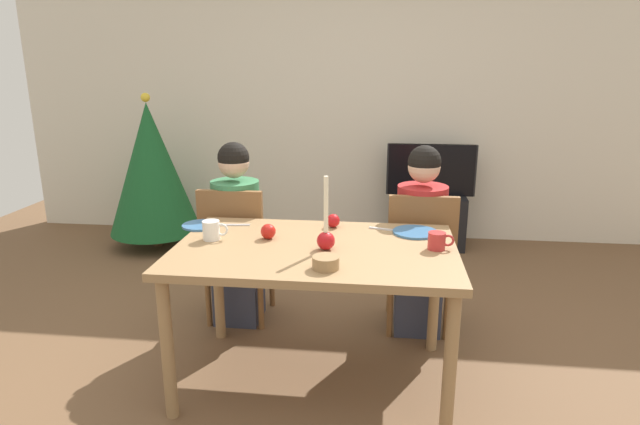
% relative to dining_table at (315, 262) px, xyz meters
% --- Properties ---
extents(ground_plane, '(7.68, 7.68, 0.00)m').
position_rel_dining_table_xyz_m(ground_plane, '(0.00, 0.00, -0.67)').
color(ground_plane, brown).
extents(back_wall, '(6.40, 0.10, 2.60)m').
position_rel_dining_table_xyz_m(back_wall, '(0.00, 2.60, 0.63)').
color(back_wall, beige).
rests_on(back_wall, ground).
extents(dining_table, '(1.40, 0.90, 0.75)m').
position_rel_dining_table_xyz_m(dining_table, '(0.00, 0.00, 0.00)').
color(dining_table, '#99754C').
rests_on(dining_table, ground).
extents(chair_left, '(0.40, 0.40, 0.90)m').
position_rel_dining_table_xyz_m(chair_left, '(-0.58, 0.61, -0.15)').
color(chair_left, brown).
rests_on(chair_left, ground).
extents(chair_right, '(0.40, 0.40, 0.90)m').
position_rel_dining_table_xyz_m(chair_right, '(0.56, 0.61, -0.15)').
color(chair_right, brown).
rests_on(chair_right, ground).
extents(person_left_child, '(0.30, 0.30, 1.17)m').
position_rel_dining_table_xyz_m(person_left_child, '(-0.58, 0.64, -0.10)').
color(person_left_child, '#33384C').
rests_on(person_left_child, ground).
extents(person_right_child, '(0.30, 0.30, 1.17)m').
position_rel_dining_table_xyz_m(person_right_child, '(0.56, 0.64, -0.10)').
color(person_right_child, '#33384C').
rests_on(person_right_child, ground).
extents(tv_stand, '(0.64, 0.40, 0.48)m').
position_rel_dining_table_xyz_m(tv_stand, '(0.75, 2.30, -0.43)').
color(tv_stand, black).
rests_on(tv_stand, ground).
extents(tv, '(0.79, 0.05, 0.46)m').
position_rel_dining_table_xyz_m(tv, '(0.75, 2.30, 0.04)').
color(tv, black).
rests_on(tv, tv_stand).
extents(christmas_tree, '(0.80, 0.80, 1.39)m').
position_rel_dining_table_xyz_m(christmas_tree, '(-1.74, 2.00, 0.06)').
color(christmas_tree, brown).
rests_on(christmas_tree, ground).
extents(candle_centerpiece, '(0.09, 0.09, 0.37)m').
position_rel_dining_table_xyz_m(candle_centerpiece, '(0.06, -0.04, 0.16)').
color(candle_centerpiece, red).
rests_on(candle_centerpiece, dining_table).
extents(plate_left, '(0.21, 0.21, 0.01)m').
position_rel_dining_table_xyz_m(plate_left, '(-0.68, 0.26, 0.09)').
color(plate_left, teal).
rests_on(plate_left, dining_table).
extents(plate_right, '(0.24, 0.24, 0.01)m').
position_rel_dining_table_xyz_m(plate_right, '(0.51, 0.28, 0.09)').
color(plate_right, teal).
rests_on(plate_right, dining_table).
extents(mug_left, '(0.13, 0.09, 0.10)m').
position_rel_dining_table_xyz_m(mug_left, '(-0.54, 0.04, 0.13)').
color(mug_left, white).
rests_on(mug_left, dining_table).
extents(mug_right, '(0.13, 0.09, 0.09)m').
position_rel_dining_table_xyz_m(mug_right, '(0.60, 0.03, 0.13)').
color(mug_right, '#B72D2D').
rests_on(mug_right, dining_table).
extents(fork_left, '(0.18, 0.04, 0.01)m').
position_rel_dining_table_xyz_m(fork_left, '(-0.50, 0.30, 0.09)').
color(fork_left, silver).
rests_on(fork_left, dining_table).
extents(fork_right, '(0.18, 0.06, 0.01)m').
position_rel_dining_table_xyz_m(fork_right, '(0.34, 0.32, 0.09)').
color(fork_right, silver).
rests_on(fork_right, dining_table).
extents(bowl_walnuts, '(0.12, 0.12, 0.06)m').
position_rel_dining_table_xyz_m(bowl_walnuts, '(0.08, -0.29, 0.11)').
color(bowl_walnuts, '#99754C').
rests_on(bowl_walnuts, dining_table).
extents(apple_near_candle, '(0.08, 0.08, 0.08)m').
position_rel_dining_table_xyz_m(apple_near_candle, '(0.06, 0.33, 0.12)').
color(apple_near_candle, red).
rests_on(apple_near_candle, dining_table).
extents(apple_by_left_plate, '(0.08, 0.08, 0.08)m').
position_rel_dining_table_xyz_m(apple_by_left_plate, '(-0.26, 0.09, 0.12)').
color(apple_by_left_plate, red).
rests_on(apple_by_left_plate, dining_table).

